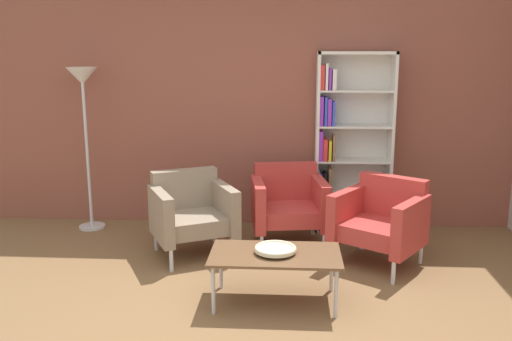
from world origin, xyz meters
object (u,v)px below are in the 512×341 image
(bookshelf_tall, at_px, (345,146))
(armchair_near_window, at_px, (288,203))
(decorative_bowl, at_px, (275,249))
(armchair_by_bookshelf, at_px, (192,212))
(coffee_table_low, at_px, (275,257))
(armchair_corner_red, at_px, (381,220))
(floor_lamp_torchiere, at_px, (83,95))

(bookshelf_tall, bearing_deg, armchair_near_window, -141.27)
(decorative_bowl, distance_m, armchair_near_window, 1.36)
(decorative_bowl, xyz_separation_m, armchair_near_window, (0.09, 1.36, -0.02))
(armchair_by_bookshelf, bearing_deg, coffee_table_low, -77.17)
(coffee_table_low, bearing_deg, armchair_by_bookshelf, 129.59)
(armchair_corner_red, height_order, armchair_near_window, same)
(decorative_bowl, xyz_separation_m, floor_lamp_torchiere, (-2.07, 1.70, 1.01))
(armchair_by_bookshelf, xyz_separation_m, armchair_near_window, (0.91, 0.36, 0.00))
(armchair_corner_red, bearing_deg, bookshelf_tall, 138.92)
(decorative_bowl, height_order, armchair_by_bookshelf, armchair_by_bookshelf)
(armchair_by_bookshelf, bearing_deg, armchair_corner_red, -31.42)
(armchair_by_bookshelf, relative_size, armchair_corner_red, 0.98)
(armchair_corner_red, distance_m, floor_lamp_torchiere, 3.28)
(decorative_bowl, height_order, armchair_corner_red, armchair_corner_red)
(armchair_corner_red, bearing_deg, coffee_table_low, -102.76)
(bookshelf_tall, xyz_separation_m, armchair_by_bookshelf, (-1.51, -0.84, -0.51))
(coffee_table_low, height_order, decorative_bowl, decorative_bowl)
(decorative_bowl, xyz_separation_m, armchair_corner_red, (0.93, 0.85, -0.02))
(bookshelf_tall, bearing_deg, armchair_corner_red, -75.88)
(decorative_bowl, distance_m, armchair_corner_red, 1.26)
(bookshelf_tall, height_order, armchair_corner_red, bookshelf_tall)
(coffee_table_low, bearing_deg, armchair_corner_red, 42.44)
(coffee_table_low, xyz_separation_m, decorative_bowl, (0.00, 0.00, 0.07))
(armchair_by_bookshelf, bearing_deg, bookshelf_tall, 2.39)
(armchair_by_bookshelf, relative_size, armchair_near_window, 1.15)
(armchair_corner_red, bearing_deg, armchair_near_window, -176.26)
(bookshelf_tall, height_order, armchair_by_bookshelf, bookshelf_tall)
(bookshelf_tall, distance_m, decorative_bowl, 2.02)
(decorative_bowl, relative_size, armchair_near_window, 0.40)
(armchair_near_window, bearing_deg, coffee_table_low, -102.13)
(decorative_bowl, bearing_deg, armchair_corner_red, 42.44)
(bookshelf_tall, height_order, decorative_bowl, bookshelf_tall)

